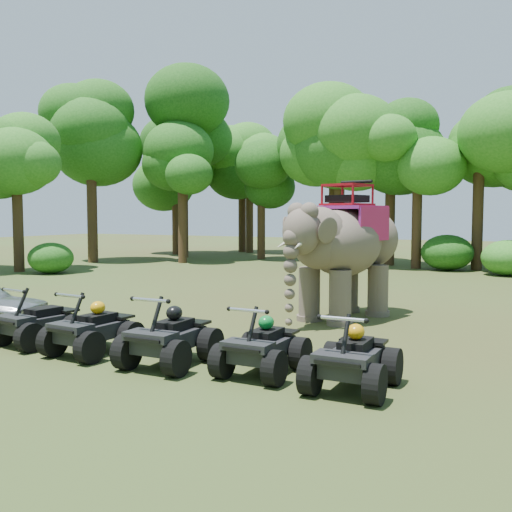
{
  "coord_description": "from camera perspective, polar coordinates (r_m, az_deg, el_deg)",
  "views": [
    {
      "loc": [
        5.89,
        -10.56,
        2.86
      ],
      "look_at": [
        0.0,
        1.2,
        1.9
      ],
      "focal_mm": 40.0,
      "sensor_mm": 36.0,
      "label": 1
    }
  ],
  "objects": [
    {
      "name": "tree_0",
      "position": [
        31.29,
        15.82,
        5.49
      ],
      "size": [
        5.13,
        5.13,
        7.32
      ],
      "primitive_type": null,
      "color": "#195114",
      "rests_on": "ground"
    },
    {
      "name": "tree_22",
      "position": [
        30.79,
        -22.76,
        5.05
      ],
      "size": [
        4.9,
        4.9,
        7.0
      ],
      "primitive_type": null,
      "color": "#195114",
      "rests_on": "ground"
    },
    {
      "name": "tree_30",
      "position": [
        33.04,
        13.29,
        6.66
      ],
      "size": [
        6.1,
        6.1,
        8.71
      ],
      "primitive_type": null,
      "color": "#195114",
      "rests_on": "ground"
    },
    {
      "name": "atv_2",
      "position": [
        11.0,
        -8.64,
        -7.26
      ],
      "size": [
        1.38,
        1.87,
        1.37
      ],
      "primitive_type": null,
      "rotation": [
        0.0,
        0.0,
        0.02
      ],
      "color": "black",
      "rests_on": "ground"
    },
    {
      "name": "tree_28",
      "position": [
        34.3,
        7.81,
        7.57
      ],
      "size": [
        6.88,
        6.88,
        9.83
      ],
      "primitive_type": null,
      "color": "#195114",
      "rests_on": "ground"
    },
    {
      "name": "elephant",
      "position": [
        15.83,
        8.88,
        0.62
      ],
      "size": [
        3.13,
        4.87,
        3.78
      ],
      "primitive_type": null,
      "rotation": [
        0.0,
        0.0,
        -0.28
      ],
      "color": "brown",
      "rests_on": "ground"
    },
    {
      "name": "ground",
      "position": [
        12.43,
        -2.51,
        -9.14
      ],
      "size": [
        110.0,
        110.0,
        0.0
      ],
      "primitive_type": "plane",
      "color": "#47381E",
      "rests_on": "ground"
    },
    {
      "name": "tree_31",
      "position": [
        42.83,
        -0.65,
        5.97
      ],
      "size": [
        5.88,
        5.88,
        8.4
      ],
      "primitive_type": null,
      "color": "#195114",
      "rests_on": "ground"
    },
    {
      "name": "tree_26",
      "position": [
        32.81,
        8.36,
        6.98
      ],
      "size": [
        6.29,
        6.29,
        8.99
      ],
      "primitive_type": null,
      "color": "#195114",
      "rests_on": "ground"
    },
    {
      "name": "tree_23",
      "position": [
        35.36,
        -16.13,
        7.26
      ],
      "size": [
        6.81,
        6.81,
        9.73
      ],
      "primitive_type": null,
      "color": "#195114",
      "rests_on": "ground"
    },
    {
      "name": "tree_34",
      "position": [
        43.59,
        -1.4,
        6.22
      ],
      "size": [
        6.18,
        6.18,
        8.83
      ],
      "primitive_type": null,
      "color": "#195114",
      "rests_on": "ground"
    },
    {
      "name": "atv_0",
      "position": [
        13.51,
        -20.97,
        -5.53
      ],
      "size": [
        1.49,
        1.9,
        1.3
      ],
      "primitive_type": null,
      "rotation": [
        0.0,
        0.0,
        -0.13
      ],
      "color": "black",
      "rests_on": "ground"
    },
    {
      "name": "tree_25",
      "position": [
        36.53,
        0.53,
        5.16
      ],
      "size": [
        4.88,
        4.88,
        6.97
      ],
      "primitive_type": null,
      "color": "#195114",
      "rests_on": "ground"
    },
    {
      "name": "tree_39",
      "position": [
        38.19,
        -7.3,
        7.79
      ],
      "size": [
        7.41,
        7.41,
        10.58
      ],
      "primitive_type": null,
      "color": "#195114",
      "rests_on": "ground"
    },
    {
      "name": "tree_24",
      "position": [
        33.91,
        -7.4,
        5.42
      ],
      "size": [
        5.07,
        5.07,
        7.24
      ],
      "primitive_type": null,
      "color": "#195114",
      "rests_on": "ground"
    },
    {
      "name": "tree_36",
      "position": [
        41.36,
        -8.04,
        5.49
      ],
      "size": [
        5.37,
        5.37,
        7.67
      ],
      "primitive_type": null,
      "color": "#195114",
      "rests_on": "ground"
    },
    {
      "name": "tree_38",
      "position": [
        31.39,
        21.36,
        6.23
      ],
      "size": [
        5.8,
        5.8,
        8.28
      ],
      "primitive_type": null,
      "color": "#195114",
      "rests_on": "ground"
    },
    {
      "name": "atv_3",
      "position": [
        10.3,
        0.64,
        -8.27
      ],
      "size": [
        1.28,
        1.74,
        1.28
      ],
      "primitive_type": null,
      "rotation": [
        0.0,
        0.0,
        -0.01
      ],
      "color": "black",
      "rests_on": "ground"
    },
    {
      "name": "atv_1",
      "position": [
        12.21,
        -16.05,
        -6.37
      ],
      "size": [
        1.42,
        1.87,
        1.32
      ],
      "primitive_type": null,
      "rotation": [
        0.0,
        0.0,
        -0.07
      ],
      "color": "black",
      "rests_on": "ground"
    },
    {
      "name": "atv_4",
      "position": [
        9.54,
        9.66,
        -9.26
      ],
      "size": [
        1.29,
        1.77,
        1.31
      ],
      "primitive_type": null,
      "rotation": [
        0.0,
        0.0,
        0.0
      ],
      "color": "black",
      "rests_on": "ground"
    }
  ]
}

